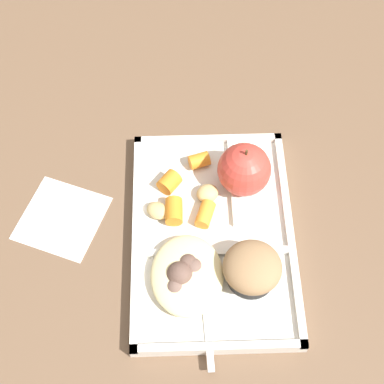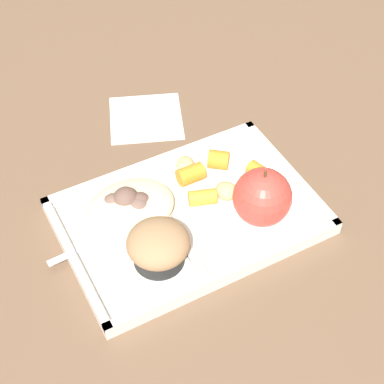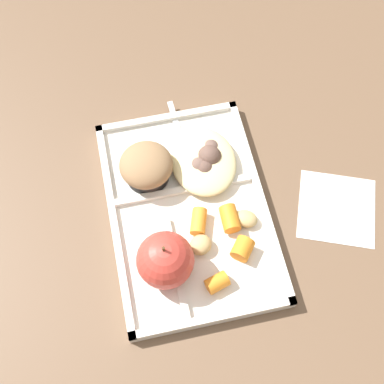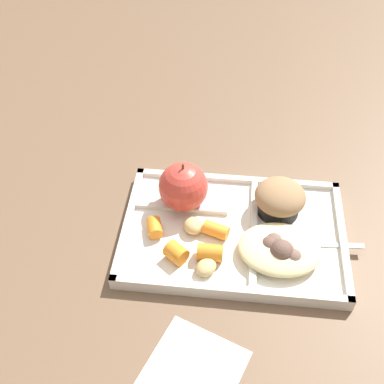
# 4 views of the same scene
# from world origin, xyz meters

# --- Properties ---
(ground) EXTENTS (6.00, 6.00, 0.00)m
(ground) POSITION_xyz_m (0.00, 0.00, 0.00)
(ground) COLOR brown
(lunch_tray) EXTENTS (0.33, 0.22, 0.02)m
(lunch_tray) POSITION_xyz_m (-0.00, 0.00, 0.01)
(lunch_tray) COLOR silver
(lunch_tray) RESTS_ON ground
(green_apple) EXTENTS (0.08, 0.08, 0.09)m
(green_apple) POSITION_xyz_m (-0.08, 0.05, 0.05)
(green_apple) COLOR #C63D33
(green_apple) RESTS_ON lunch_tray
(bran_muffin) EXTENTS (0.08, 0.08, 0.05)m
(bran_muffin) POSITION_xyz_m (0.07, 0.05, 0.04)
(bran_muffin) COLOR black
(bran_muffin) RESTS_ON lunch_tray
(carrot_slice_large) EXTENTS (0.04, 0.03, 0.02)m
(carrot_slice_large) POSITION_xyz_m (-0.03, -0.01, 0.02)
(carrot_slice_large) COLOR orange
(carrot_slice_large) RESTS_ON lunch_tray
(carrot_slice_back) EXTENTS (0.04, 0.03, 0.02)m
(carrot_slice_back) POSITION_xyz_m (-0.03, -0.05, 0.03)
(carrot_slice_back) COLOR orange
(carrot_slice_back) RESTS_ON lunch_tray
(carrot_slice_small) EXTENTS (0.03, 0.03, 0.02)m
(carrot_slice_small) POSITION_xyz_m (-0.12, -0.02, 0.02)
(carrot_slice_small) COLOR orange
(carrot_slice_small) RESTS_ON lunch_tray
(carrot_slice_diagonal) EXTENTS (0.04, 0.04, 0.03)m
(carrot_slice_diagonal) POSITION_xyz_m (-0.08, -0.06, 0.03)
(carrot_slice_diagonal) COLOR orange
(carrot_slice_diagonal) RESTS_ON lunch_tray
(potato_chunk_golden) EXTENTS (0.04, 0.04, 0.02)m
(potato_chunk_golden) POSITION_xyz_m (-0.04, -0.08, 0.02)
(potato_chunk_golden) COLOR tan
(potato_chunk_golden) RESTS_ON lunch_tray
(potato_chunk_small) EXTENTS (0.04, 0.04, 0.02)m
(potato_chunk_small) POSITION_xyz_m (-0.06, -0.01, 0.02)
(potato_chunk_small) COLOR tan
(potato_chunk_small) RESTS_ON lunch_tray
(egg_noodle_pile) EXTENTS (0.12, 0.10, 0.03)m
(egg_noodle_pile) POSITION_xyz_m (0.07, -0.04, 0.03)
(egg_noodle_pile) COLOR beige
(egg_noodle_pile) RESTS_ON lunch_tray
(meatball_center) EXTENTS (0.03, 0.03, 0.03)m
(meatball_center) POSITION_xyz_m (0.08, -0.05, 0.03)
(meatball_center) COLOR brown
(meatball_center) RESTS_ON lunch_tray
(meatball_side) EXTENTS (0.04, 0.04, 0.04)m
(meatball_side) POSITION_xyz_m (0.07, -0.05, 0.03)
(meatball_side) COLOR brown
(meatball_side) RESTS_ON lunch_tray
(meatball_front) EXTENTS (0.03, 0.03, 0.03)m
(meatball_front) POSITION_xyz_m (0.06, -0.03, 0.03)
(meatball_front) COLOR brown
(meatball_front) RESTS_ON lunch_tray
(meatball_back) EXTENTS (0.03, 0.03, 0.03)m
(meatball_back) POSITION_xyz_m (0.05, -0.04, 0.03)
(meatball_back) COLOR brown
(meatball_back) RESTS_ON lunch_tray
(plastic_fork) EXTENTS (0.14, 0.02, 0.00)m
(plastic_fork) POSITION_xyz_m (0.11, -0.01, 0.01)
(plastic_fork) COLOR silver
(plastic_fork) RESTS_ON lunch_tray
(paper_napkin) EXTENTS (0.14, 0.14, 0.00)m
(paper_napkin) POSITION_xyz_m (-0.04, -0.22, 0.00)
(paper_napkin) COLOR white
(paper_napkin) RESTS_ON ground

